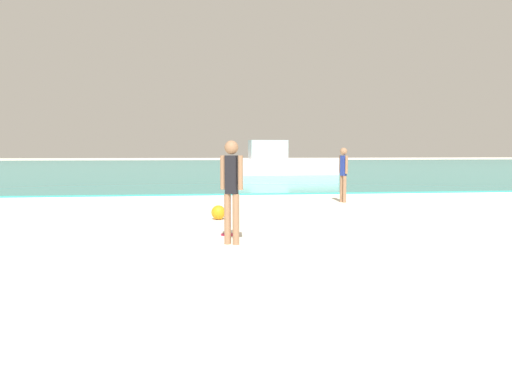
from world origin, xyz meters
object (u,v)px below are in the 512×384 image
at_px(person_standing, 232,186).
at_px(frisbee, 228,234).
at_px(person_distant, 343,171).
at_px(beach_ball, 218,212).
at_px(boat_near, 282,163).

height_order(person_standing, frisbee, person_standing).
height_order(frisbee, person_distant, person_distant).
relative_size(person_standing, beach_ball, 5.32).
bearing_deg(beach_ball, frisbee, -87.64).
bearing_deg(frisbee, person_distant, 54.04).
distance_m(person_standing, beach_ball, 3.06).
relative_size(person_distant, beach_ball, 5.07).
xyz_separation_m(person_standing, person_distant, (3.80, 6.14, -0.05)).
bearing_deg(boat_near, beach_ball, -106.46).
bearing_deg(person_standing, boat_near, -75.61).
distance_m(frisbee, boat_near, 21.26).
xyz_separation_m(person_distant, boat_near, (0.84, 15.47, -0.14)).
distance_m(frisbee, person_distant, 6.56).
xyz_separation_m(frisbee, beach_ball, (-0.08, 2.06, 0.15)).
relative_size(boat_near, beach_ball, 19.51).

